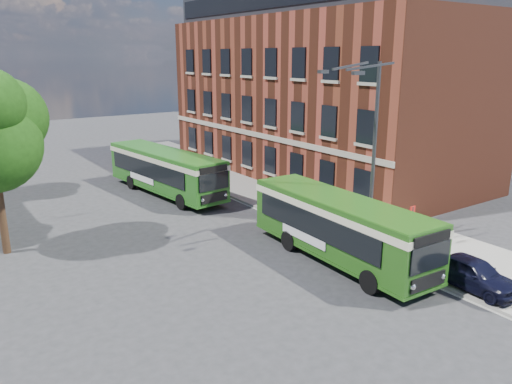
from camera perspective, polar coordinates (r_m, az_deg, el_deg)
ground at (r=24.16m, az=0.64°, el=-7.18°), size 120.00×120.00×0.00m
pavement at (r=34.17m, az=2.50°, el=-0.26°), size 6.00×48.00×0.15m
kerb_line at (r=32.51m, az=-1.80°, el=-1.20°), size 0.12×48.00×0.01m
brick_office at (r=40.51m, az=7.22°, el=11.99°), size 12.10×26.00×14.20m
street_lamp at (r=24.44m, az=12.77°, el=4.43°), size 2.96×2.38×9.00m
bus_stop_sign at (r=24.46m, az=17.31°, el=-3.85°), size 0.35×0.08×2.52m
bus_front at (r=23.20m, az=9.51°, el=-3.54°), size 2.93×10.36×3.02m
bus_rear at (r=34.62m, az=-10.34°, el=2.71°), size 3.79×11.53×3.02m
parked_car at (r=22.12m, az=23.57°, el=-8.49°), size 1.68×3.88×1.30m
pedestrian_a at (r=25.41m, az=17.24°, el=-4.55°), size 0.63×0.48×1.53m
pedestrian_b at (r=25.98m, az=15.27°, el=-4.00°), size 0.88×0.79×1.48m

